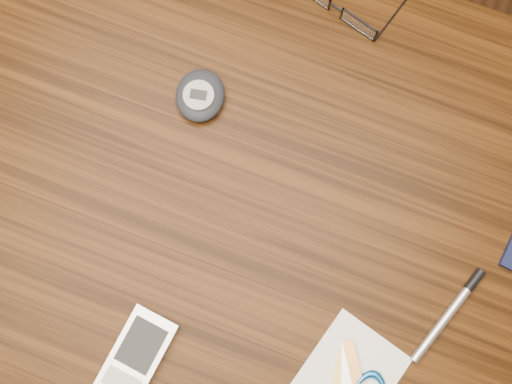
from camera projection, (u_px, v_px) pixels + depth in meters
ground at (227, 244)px, 1.52m from camera, size 3.80×3.80×0.00m
desk at (206, 199)px, 0.88m from camera, size 1.00×0.70×0.75m
eyeglasses at (339, 5)px, 0.81m from camera, size 0.16×0.16×0.03m
pda_phone at (137, 355)px, 0.74m from camera, size 0.07×0.11×0.02m
pedometer at (200, 95)px, 0.79m from camera, size 0.07×0.08×0.03m
silver_pen at (453, 308)px, 0.75m from camera, size 0.05×0.13×0.01m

